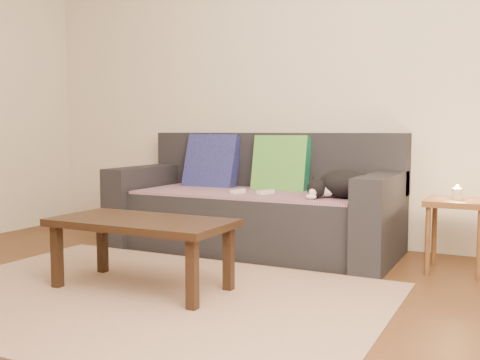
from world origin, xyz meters
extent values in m
plane|color=brown|center=(0.00, 0.00, 0.00)|extent=(4.50, 4.50, 0.00)
cube|color=beige|center=(0.00, 2.00, 1.30)|extent=(4.50, 0.04, 2.60)
cube|color=#232328|center=(0.00, 1.50, 0.21)|extent=(1.70, 0.78, 0.42)
cube|color=#232328|center=(0.00, 1.90, 0.65)|extent=(2.10, 0.18, 0.45)
cube|color=#232328|center=(-0.95, 1.50, 0.30)|extent=(0.20, 0.90, 0.60)
cube|color=#232328|center=(0.95, 1.50, 0.30)|extent=(0.20, 0.90, 0.60)
cube|color=#412B51|center=(0.00, 1.48, 0.43)|extent=(1.66, 0.74, 0.02)
cube|color=#171250|center=(-0.48, 1.74, 0.63)|extent=(0.44, 0.24, 0.46)
cube|color=#0E5D42|center=(0.13, 1.74, 0.63)|extent=(0.43, 0.19, 0.44)
ellipsoid|color=black|center=(0.73, 1.40, 0.54)|extent=(0.37, 0.28, 0.19)
sphere|color=black|center=(0.56, 1.30, 0.51)|extent=(0.13, 0.13, 0.13)
sphere|color=white|center=(0.56, 1.25, 0.49)|extent=(0.05, 0.05, 0.05)
ellipsoid|color=black|center=(0.87, 1.31, 0.48)|extent=(0.15, 0.05, 0.04)
cube|color=white|center=(-0.03, 1.33, 0.46)|extent=(0.05, 0.15, 0.03)
cube|color=white|center=(0.16, 1.38, 0.46)|extent=(0.08, 0.15, 0.03)
cube|color=brown|center=(1.42, 1.48, 0.44)|extent=(0.37, 0.37, 0.04)
cylinder|color=brown|center=(1.27, 1.33, 0.21)|extent=(0.03, 0.03, 0.42)
cylinder|color=brown|center=(1.57, 1.33, 0.21)|extent=(0.03, 0.03, 0.42)
cylinder|color=brown|center=(1.27, 1.63, 0.21)|extent=(0.03, 0.03, 0.42)
cylinder|color=beige|center=(1.42, 1.48, 0.49)|extent=(0.06, 0.06, 0.07)
sphere|color=#FFBF59|center=(1.42, 1.48, 0.54)|extent=(0.02, 0.02, 0.02)
cube|color=tan|center=(0.00, 0.15, 0.01)|extent=(2.50, 1.80, 0.01)
cube|color=black|center=(-0.09, 0.27, 0.38)|extent=(1.00, 0.50, 0.04)
cube|color=black|center=(-0.53, 0.08, 0.18)|extent=(0.05, 0.05, 0.36)
cube|color=black|center=(0.35, 0.08, 0.18)|extent=(0.05, 0.05, 0.36)
cube|color=black|center=(-0.53, 0.46, 0.18)|extent=(0.05, 0.05, 0.36)
cube|color=black|center=(0.35, 0.46, 0.18)|extent=(0.05, 0.05, 0.36)
camera|label=1|loc=(1.76, -2.22, 0.89)|focal=42.00mm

